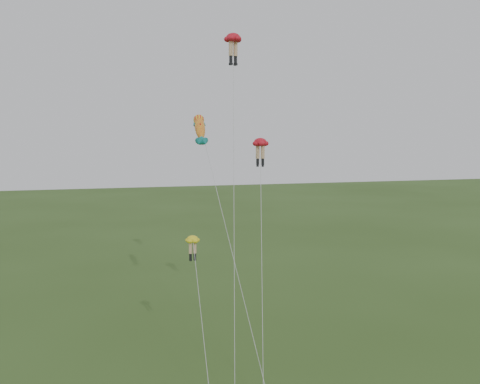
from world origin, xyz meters
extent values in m
ellipsoid|color=red|center=(2.46, 11.13, 24.03)|extent=(1.86, 1.86, 0.74)
cylinder|color=#DCAE82|center=(2.24, 11.06, 23.16)|extent=(0.33, 0.33, 1.13)
cylinder|color=black|center=(2.24, 11.06, 22.31)|extent=(0.26, 0.26, 0.56)
cube|color=black|center=(2.24, 11.06, 21.95)|extent=(0.28, 0.37, 0.16)
cylinder|color=#DCAE82|center=(2.67, 11.21, 23.16)|extent=(0.33, 0.33, 1.13)
cylinder|color=black|center=(2.67, 11.21, 22.31)|extent=(0.26, 0.26, 0.56)
cube|color=black|center=(2.67, 11.21, 21.95)|extent=(0.28, 0.37, 0.16)
cylinder|color=silver|center=(0.66, 4.72, 12.31)|extent=(3.63, 12.85, 24.19)
ellipsoid|color=red|center=(3.61, 7.76, 15.78)|extent=(1.68, 1.68, 0.64)
cylinder|color=#DCAE82|center=(3.43, 7.84, 15.03)|extent=(0.28, 0.28, 0.97)
cylinder|color=black|center=(3.43, 7.84, 14.30)|extent=(0.22, 0.22, 0.49)
cube|color=black|center=(3.43, 7.84, 13.98)|extent=(0.26, 0.32, 0.14)
cylinder|color=#DCAE82|center=(3.79, 7.68, 15.03)|extent=(0.28, 0.28, 0.97)
cylinder|color=black|center=(3.79, 7.68, 14.30)|extent=(0.22, 0.22, 0.49)
cube|color=black|center=(3.79, 7.68, 13.98)|extent=(0.26, 0.32, 0.14)
cylinder|color=silver|center=(1.98, 2.60, 8.15)|extent=(3.30, 10.35, 15.89)
ellipsoid|color=yellow|center=(-2.37, 4.27, 9.30)|extent=(1.11, 1.11, 0.50)
cylinder|color=#DCAE82|center=(-2.53, 4.26, 8.70)|extent=(0.22, 0.22, 0.77)
cylinder|color=black|center=(-2.53, 4.26, 8.13)|extent=(0.17, 0.17, 0.38)
cube|color=black|center=(-2.53, 4.26, 7.88)|extent=(0.15, 0.24, 0.11)
cylinder|color=#DCAE82|center=(-2.22, 4.29, 8.70)|extent=(0.22, 0.22, 0.77)
cylinder|color=black|center=(-2.22, 4.29, 8.13)|extent=(0.17, 0.17, 0.38)
cube|color=black|center=(-2.22, 4.29, 7.88)|extent=(0.15, 0.24, 0.11)
cylinder|color=silver|center=(-2.60, 0.58, 4.88)|extent=(0.48, 7.41, 9.34)
ellipsoid|color=yellow|center=(-0.43, 10.57, 16.94)|extent=(1.20, 2.88, 2.53)
sphere|color=yellow|center=(-0.43, 10.57, 16.94)|extent=(1.03, 1.36, 1.27)
cone|color=#137E7E|center=(-0.43, 10.57, 16.94)|extent=(0.82, 1.25, 1.22)
cone|color=#137E7E|center=(-0.43, 10.57, 16.94)|extent=(0.82, 1.25, 1.22)
cone|color=#137E7E|center=(-0.43, 10.57, 16.94)|extent=(0.47, 0.70, 0.68)
cone|color=#137E7E|center=(-0.43, 10.57, 16.94)|extent=(0.47, 0.70, 0.68)
cone|color=red|center=(-0.43, 10.57, 16.94)|extent=(0.51, 0.70, 0.67)
cylinder|color=silver|center=(0.25, 4.24, 8.58)|extent=(1.38, 12.70, 16.74)
camera|label=1|loc=(-9.51, -30.58, 15.97)|focal=40.00mm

